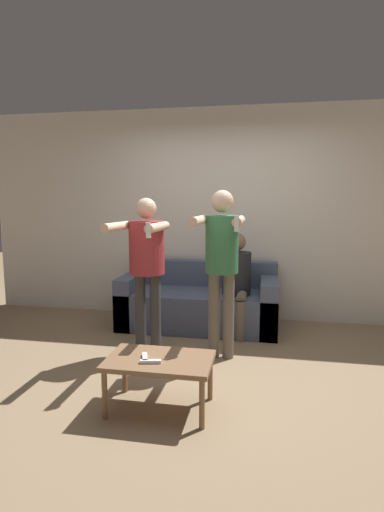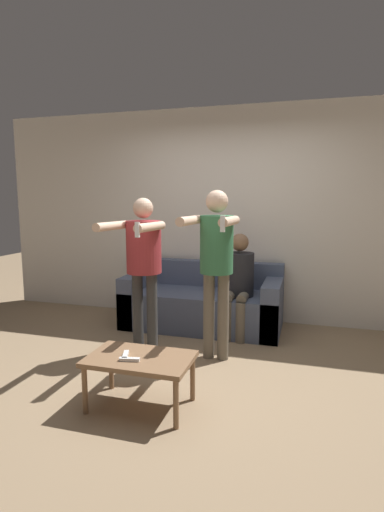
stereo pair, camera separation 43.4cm
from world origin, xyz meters
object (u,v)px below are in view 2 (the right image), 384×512
at_px(couch, 203,304).
at_px(remote_far, 125,355).
at_px(person_standing_right, 216,255).
at_px(person_seated, 238,279).
at_px(remote_near, 129,359).
at_px(coffee_table, 140,363).
at_px(person_standing_left, 143,256).

distance_m(couch, remote_far, 2.03).
bearing_deg(remote_far, person_standing_right, 67.56).
xyz_separation_m(person_seated, remote_near, (-0.47, -1.92, -0.24)).
bearing_deg(coffee_table, remote_far, -162.37).
relative_size(coffee_table, remote_near, 5.07).
bearing_deg(person_standing_left, remote_near, -72.06).
height_order(person_standing_right, remote_near, person_standing_right).
height_order(person_standing_left, person_seated, person_standing_left).
distance_m(person_seated, coffee_table, 1.89).
xyz_separation_m(couch, remote_near, (-0.01, -2.09, 0.13)).
xyz_separation_m(person_standing_left, coffee_table, (0.41, -1.04, -0.65)).
bearing_deg(couch, person_seated, -20.06).
distance_m(person_standing_right, remote_near, 1.35).
xyz_separation_m(person_standing_right, person_seated, (0.09, 0.78, -0.39)).
bearing_deg(remote_near, couch, 89.83).
relative_size(person_standing_right, remote_near, 10.66).
xyz_separation_m(couch, coffee_table, (0.03, -1.99, 0.07)).
bearing_deg(couch, person_standing_right, -68.53).
bearing_deg(coffee_table, person_seated, 76.79).
relative_size(couch, person_standing_left, 1.20).
bearing_deg(remote_far, coffee_table, 17.63).
height_order(couch, remote_near, couch).
relative_size(couch, remote_far, 12.28).
xyz_separation_m(coffee_table, remote_far, (-0.10, -0.03, 0.06)).
height_order(coffee_table, remote_near, remote_near).
distance_m(couch, person_standing_right, 1.27).
xyz_separation_m(person_standing_right, remote_near, (-0.38, -1.13, -0.63)).
distance_m(person_standing_left, person_standing_right, 0.75).
distance_m(couch, person_seated, 0.62).
bearing_deg(coffee_table, person_standing_right, 71.87).
relative_size(person_standing_right, remote_far, 10.70).
bearing_deg(remote_near, person_standing_left, 107.94).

